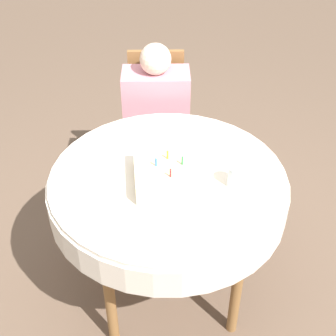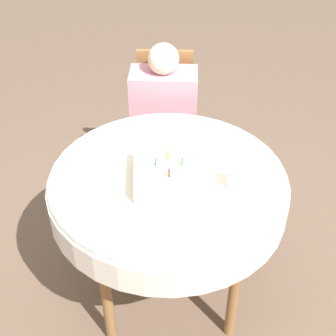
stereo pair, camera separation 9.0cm
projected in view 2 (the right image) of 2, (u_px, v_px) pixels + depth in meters
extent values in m
plane|color=brown|center=(168.00, 286.00, 2.54)|extent=(12.00, 12.00, 0.00)
cylinder|color=silver|center=(168.00, 177.00, 2.07)|extent=(1.05, 1.05, 0.02)
cylinder|color=silver|center=(168.00, 190.00, 2.12)|extent=(1.07, 1.07, 0.14)
cylinder|color=brown|center=(105.00, 287.00, 2.07)|extent=(0.05, 0.05, 0.75)
cylinder|color=brown|center=(235.00, 283.00, 2.09)|extent=(0.05, 0.05, 0.75)
cylinder|color=brown|center=(112.00, 200.00, 2.53)|extent=(0.05, 0.05, 0.75)
cylinder|color=brown|center=(219.00, 197.00, 2.55)|extent=(0.05, 0.05, 0.75)
cube|color=brown|center=(164.00, 144.00, 2.89)|extent=(0.39, 0.39, 0.04)
cube|color=brown|center=(165.00, 91.00, 2.85)|extent=(0.33, 0.06, 0.52)
cylinder|color=brown|center=(138.00, 186.00, 2.90)|extent=(0.04, 0.04, 0.39)
cylinder|color=brown|center=(188.00, 187.00, 2.89)|extent=(0.04, 0.04, 0.39)
cylinder|color=brown|center=(142.00, 156.00, 3.15)|extent=(0.04, 0.04, 0.39)
cylinder|color=brown|center=(188.00, 157.00, 3.14)|extent=(0.04, 0.04, 0.39)
cylinder|color=beige|center=(148.00, 184.00, 2.89)|extent=(0.09, 0.09, 0.42)
cylinder|color=beige|center=(178.00, 185.00, 2.88)|extent=(0.09, 0.09, 0.42)
cube|color=#C67F8E|center=(164.00, 109.00, 2.74)|extent=(0.40, 0.25, 0.47)
sphere|color=beige|center=(163.00, 59.00, 2.54)|extent=(0.17, 0.17, 0.17)
cube|color=beige|center=(168.00, 173.00, 2.01)|extent=(0.29, 0.29, 0.08)
cylinder|color=green|center=(182.00, 161.00, 1.98)|extent=(0.01, 0.01, 0.04)
cylinder|color=gold|center=(169.00, 155.00, 2.01)|extent=(0.01, 0.01, 0.04)
cylinder|color=blue|center=(156.00, 162.00, 1.97)|extent=(0.01, 0.01, 0.04)
cylinder|color=red|center=(169.00, 173.00, 1.91)|extent=(0.01, 0.01, 0.04)
cylinder|color=silver|center=(236.00, 178.00, 1.97)|extent=(0.07, 0.07, 0.10)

